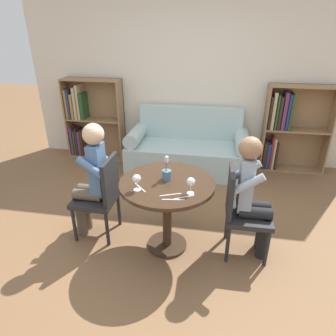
{
  "coord_description": "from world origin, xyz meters",
  "views": [
    {
      "loc": [
        0.42,
        -2.4,
        2.08
      ],
      "look_at": [
        0.0,
        0.05,
        0.87
      ],
      "focal_mm": 32.0,
      "sensor_mm": 36.0,
      "label": 1
    }
  ],
  "objects_px": {
    "bookshelf_right": "(287,128)",
    "chair_left": "(101,194)",
    "wine_glass_right": "(191,182)",
    "bookshelf_left": "(88,119)",
    "person_right": "(253,196)",
    "flower_vase": "(167,172)",
    "couch": "(188,150)",
    "chair_right": "(241,209)",
    "wine_glass_left": "(137,179)",
    "person_left": "(91,178)"
  },
  "relations": [
    {
      "from": "bookshelf_right",
      "to": "chair_left",
      "type": "distance_m",
      "value": 2.96
    },
    {
      "from": "wine_glass_right",
      "to": "bookshelf_left",
      "type": "bearing_deg",
      "value": 130.25
    },
    {
      "from": "person_right",
      "to": "flower_vase",
      "type": "relative_size",
      "value": 5.04
    },
    {
      "from": "couch",
      "to": "chair_left",
      "type": "bearing_deg",
      "value": -111.66
    },
    {
      "from": "chair_right",
      "to": "wine_glass_left",
      "type": "xyz_separation_m",
      "value": [
        -0.94,
        -0.24,
        0.36
      ]
    },
    {
      "from": "bookshelf_right",
      "to": "person_right",
      "type": "relative_size",
      "value": 1.07
    },
    {
      "from": "bookshelf_right",
      "to": "wine_glass_right",
      "type": "relative_size",
      "value": 8.56
    },
    {
      "from": "bookshelf_left",
      "to": "wine_glass_right",
      "type": "xyz_separation_m",
      "value": [
        1.94,
        -2.29,
        0.22
      ]
    },
    {
      "from": "chair_right",
      "to": "person_right",
      "type": "relative_size",
      "value": 0.74
    },
    {
      "from": "chair_right",
      "to": "person_left",
      "type": "relative_size",
      "value": 0.72
    },
    {
      "from": "wine_glass_right",
      "to": "flower_vase",
      "type": "height_order",
      "value": "flower_vase"
    },
    {
      "from": "bookshelf_left",
      "to": "chair_right",
      "type": "distance_m",
      "value": 3.18
    },
    {
      "from": "bookshelf_left",
      "to": "chair_right",
      "type": "bearing_deg",
      "value": -40.69
    },
    {
      "from": "bookshelf_right",
      "to": "chair_right",
      "type": "bearing_deg",
      "value": -109.72
    },
    {
      "from": "person_left",
      "to": "wine_glass_right",
      "type": "distance_m",
      "value": 1.07
    },
    {
      "from": "person_left",
      "to": "flower_vase",
      "type": "bearing_deg",
      "value": 87.92
    },
    {
      "from": "chair_left",
      "to": "person_left",
      "type": "relative_size",
      "value": 0.72
    },
    {
      "from": "wine_glass_right",
      "to": "bookshelf_right",
      "type": "bearing_deg",
      "value": 62.19
    },
    {
      "from": "chair_right",
      "to": "flower_vase",
      "type": "height_order",
      "value": "flower_vase"
    },
    {
      "from": "chair_left",
      "to": "person_left",
      "type": "bearing_deg",
      "value": -90.61
    },
    {
      "from": "bookshelf_right",
      "to": "chair_left",
      "type": "height_order",
      "value": "bookshelf_right"
    },
    {
      "from": "person_right",
      "to": "chair_right",
      "type": "bearing_deg",
      "value": 90.6
    },
    {
      "from": "bookshelf_left",
      "to": "chair_left",
      "type": "xyz_separation_m",
      "value": [
        1.0,
        -2.04,
        -0.14
      ]
    },
    {
      "from": "wine_glass_left",
      "to": "bookshelf_left",
      "type": "bearing_deg",
      "value": 122.43
    },
    {
      "from": "couch",
      "to": "chair_right",
      "type": "bearing_deg",
      "value": -68.7
    },
    {
      "from": "wine_glass_left",
      "to": "flower_vase",
      "type": "height_order",
      "value": "flower_vase"
    },
    {
      "from": "chair_left",
      "to": "chair_right",
      "type": "relative_size",
      "value": 1.0
    },
    {
      "from": "chair_right",
      "to": "person_left",
      "type": "height_order",
      "value": "person_left"
    },
    {
      "from": "bookshelf_right",
      "to": "flower_vase",
      "type": "bearing_deg",
      "value": -125.08
    },
    {
      "from": "chair_right",
      "to": "wine_glass_left",
      "type": "distance_m",
      "value": 1.03
    },
    {
      "from": "person_left",
      "to": "wine_glass_right",
      "type": "bearing_deg",
      "value": 76.8
    },
    {
      "from": "bookshelf_left",
      "to": "person_right",
      "type": "xyz_separation_m",
      "value": [
        2.5,
        -2.07,
        0.01
      ]
    },
    {
      "from": "person_left",
      "to": "person_right",
      "type": "distance_m",
      "value": 1.58
    },
    {
      "from": "bookshelf_right",
      "to": "person_right",
      "type": "bearing_deg",
      "value": -107.49
    },
    {
      "from": "bookshelf_left",
      "to": "person_left",
      "type": "xyz_separation_m",
      "value": [
        0.92,
        -2.04,
        0.03
      ]
    },
    {
      "from": "couch",
      "to": "bookshelf_right",
      "type": "height_order",
      "value": "bookshelf_right"
    },
    {
      "from": "chair_left",
      "to": "person_left",
      "type": "height_order",
      "value": "person_left"
    },
    {
      "from": "person_left",
      "to": "bookshelf_right",
      "type": "bearing_deg",
      "value": 133.22
    },
    {
      "from": "chair_left",
      "to": "person_left",
      "type": "xyz_separation_m",
      "value": [
        -0.09,
        0.0,
        0.17
      ]
    },
    {
      "from": "person_right",
      "to": "bookshelf_left",
      "type": "bearing_deg",
      "value": 49.48
    },
    {
      "from": "couch",
      "to": "chair_right",
      "type": "relative_size",
      "value": 2.02
    },
    {
      "from": "bookshelf_left",
      "to": "bookshelf_right",
      "type": "xyz_separation_m",
      "value": [
        3.15,
        -0.0,
        0.01
      ]
    },
    {
      "from": "couch",
      "to": "wine_glass_right",
      "type": "height_order",
      "value": "couch"
    },
    {
      "from": "couch",
      "to": "chair_right",
      "type": "distance_m",
      "value": 1.94
    },
    {
      "from": "person_left",
      "to": "wine_glass_right",
      "type": "height_order",
      "value": "person_left"
    },
    {
      "from": "bookshelf_right",
      "to": "person_left",
      "type": "bearing_deg",
      "value": -137.68
    },
    {
      "from": "wine_glass_left",
      "to": "flower_vase",
      "type": "xyz_separation_m",
      "value": [
        0.22,
        0.24,
        -0.04
      ]
    },
    {
      "from": "couch",
      "to": "flower_vase",
      "type": "relative_size",
      "value": 7.52
    },
    {
      "from": "couch",
      "to": "chair_left",
      "type": "relative_size",
      "value": 2.02
    },
    {
      "from": "couch",
      "to": "wine_glass_right",
      "type": "bearing_deg",
      "value": -83.38
    }
  ]
}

